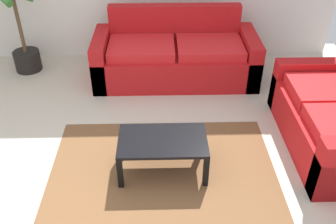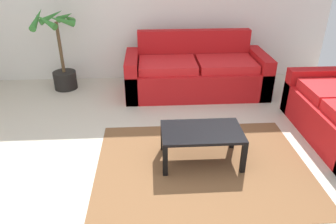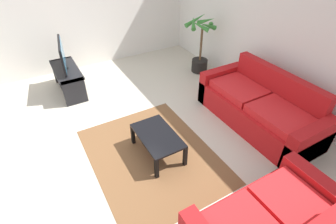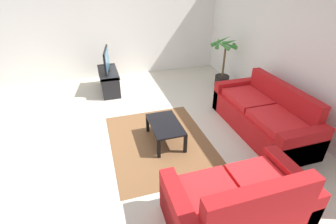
# 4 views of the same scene
# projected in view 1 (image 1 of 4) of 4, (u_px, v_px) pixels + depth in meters

# --- Properties ---
(ground_plane) EXTENTS (6.60, 6.60, 0.00)m
(ground_plane) POSITION_uv_depth(u_px,v_px,m) (109.00, 205.00, 3.35)
(ground_plane) COLOR beige
(couch_main) EXTENTS (2.14, 0.90, 0.90)m
(couch_main) POSITION_uv_depth(u_px,v_px,m) (175.00, 57.00, 5.06)
(couch_main) COLOR red
(couch_main) RESTS_ON ground
(coffee_table) EXTENTS (0.84, 0.50, 0.37)m
(coffee_table) POSITION_uv_depth(u_px,v_px,m) (163.00, 144.00, 3.55)
(coffee_table) COLOR black
(coffee_table) RESTS_ON ground
(area_rug) EXTENTS (2.20, 1.70, 0.01)m
(area_rug) POSITION_uv_depth(u_px,v_px,m) (163.00, 175.00, 3.64)
(area_rug) COLOR brown
(area_rug) RESTS_ON ground
(potted_palm) EXTENTS (0.63, 0.63, 1.26)m
(potted_palm) POSITION_uv_depth(u_px,v_px,m) (21.00, 34.00, 5.10)
(potted_palm) COLOR black
(potted_palm) RESTS_ON ground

